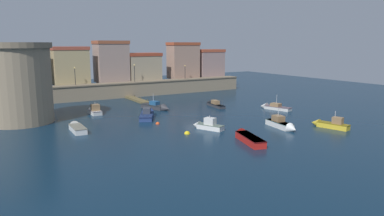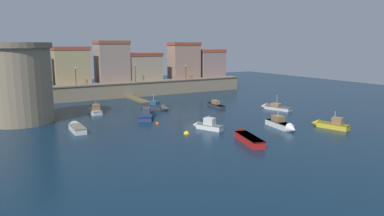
% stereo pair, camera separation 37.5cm
% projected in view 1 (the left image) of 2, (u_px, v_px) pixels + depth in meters
% --- Properties ---
extents(ground_plane, '(137.68, 137.68, 0.00)m').
position_uv_depth(ground_plane, '(192.00, 114.00, 58.68)').
color(ground_plane, '#0C2338').
extents(quay_wall, '(53.91, 3.18, 3.24)m').
position_uv_depth(quay_wall, '(136.00, 89.00, 79.01)').
color(quay_wall, gray).
rests_on(quay_wall, ground).
extents(old_town_backdrop, '(51.61, 5.53, 9.19)m').
position_uv_depth(old_town_backdrop, '(123.00, 64.00, 80.55)').
color(old_town_backdrop, gray).
rests_on(old_town_backdrop, ground).
extents(fortress_tower, '(9.85, 9.85, 11.68)m').
position_uv_depth(fortress_tower, '(18.00, 83.00, 51.56)').
color(fortress_tower, gray).
rests_on(fortress_tower, ground).
extents(pier_dock, '(1.63, 9.99, 0.70)m').
position_uv_depth(pier_dock, '(137.00, 100.00, 72.69)').
color(pier_dock, brown).
rests_on(pier_dock, ground).
extents(quay_lamp_0, '(0.32, 0.32, 3.62)m').
position_uv_depth(quay_lamp_0, '(75.00, 73.00, 71.79)').
color(quay_lamp_0, black).
rests_on(quay_lamp_0, quay_wall).
extents(quay_lamp_1, '(0.32, 0.32, 3.82)m').
position_uv_depth(quay_lamp_1, '(134.00, 70.00, 78.20)').
color(quay_lamp_1, black).
rests_on(quay_lamp_1, quay_wall).
extents(quay_lamp_2, '(0.32, 0.32, 3.28)m').
position_uv_depth(quay_lamp_2, '(185.00, 70.00, 84.70)').
color(quay_lamp_2, black).
rests_on(quay_lamp_2, quay_wall).
extents(moored_boat_0, '(3.16, 6.16, 3.12)m').
position_uv_depth(moored_boat_0, '(273.00, 107.00, 63.46)').
color(moored_boat_0, silver).
rests_on(moored_boat_0, ground).
extents(moored_boat_1, '(1.93, 6.56, 1.50)m').
position_uv_depth(moored_boat_1, '(214.00, 104.00, 66.62)').
color(moored_boat_1, '#333338').
rests_on(moored_boat_1, ground).
extents(moored_boat_2, '(3.12, 4.77, 2.21)m').
position_uv_depth(moored_boat_2, '(207.00, 125.00, 48.53)').
color(moored_boat_2, white).
rests_on(moored_boat_2, ground).
extents(moored_boat_3, '(3.30, 7.10, 1.43)m').
position_uv_depth(moored_boat_3, '(247.00, 137.00, 42.63)').
color(moored_boat_3, red).
rests_on(moored_boat_3, ground).
extents(moored_boat_4, '(1.60, 5.47, 1.42)m').
position_uv_depth(moored_boat_4, '(76.00, 128.00, 47.71)').
color(moored_boat_4, white).
rests_on(moored_boat_4, ground).
extents(moored_boat_5, '(2.61, 5.46, 2.73)m').
position_uv_depth(moored_boat_5, '(329.00, 124.00, 49.34)').
color(moored_boat_5, gold).
rests_on(moored_boat_5, ground).
extents(moored_boat_6, '(1.61, 4.23, 2.47)m').
position_uv_depth(moored_boat_6, '(94.00, 111.00, 59.12)').
color(moored_boat_6, silver).
rests_on(moored_boat_6, ground).
extents(moored_boat_7, '(5.05, 7.39, 2.07)m').
position_uv_depth(moored_boat_7, '(147.00, 114.00, 56.85)').
color(moored_boat_7, navy).
rests_on(moored_boat_7, ground).
extents(moored_boat_8, '(3.71, 6.51, 3.16)m').
position_uv_depth(moored_boat_8, '(157.00, 107.00, 63.26)').
color(moored_boat_8, '#333338').
rests_on(moored_boat_8, ground).
extents(moored_boat_9, '(2.40, 6.17, 2.99)m').
position_uv_depth(moored_boat_9, '(282.00, 124.00, 48.97)').
color(moored_boat_9, white).
rests_on(moored_boat_9, ground).
extents(mooring_buoy_0, '(0.76, 0.76, 0.76)m').
position_uv_depth(mooring_buoy_0, '(187.00, 134.00, 46.02)').
color(mooring_buoy_0, yellow).
rests_on(mooring_buoy_0, ground).
extents(mooring_buoy_1, '(0.59, 0.59, 0.59)m').
position_uv_depth(mooring_buoy_1, '(158.00, 124.00, 51.74)').
color(mooring_buoy_1, '#EA4C19').
rests_on(mooring_buoy_1, ground).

